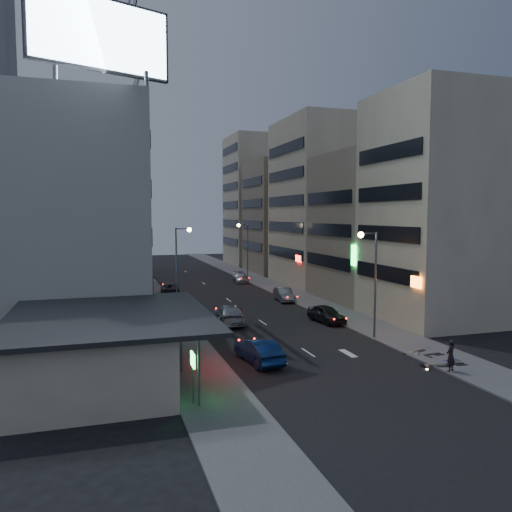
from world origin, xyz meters
name	(u,v)px	position (x,y,z in m)	size (l,w,h in m)	color
ground	(334,370)	(0.00, 0.00, 0.00)	(180.00, 180.00, 0.00)	black
sidewalk_left	(152,297)	(-8.00, 30.00, 0.06)	(4.00, 120.00, 0.12)	#4C4C4F
sidewalk_right	(284,291)	(8.00, 30.00, 0.06)	(4.00, 120.00, 0.12)	#4C4C4F
food_court	(94,348)	(-13.90, 2.00, 1.98)	(11.00, 13.00, 3.88)	beige
white_building	(56,219)	(-17.00, 20.00, 9.00)	(14.00, 24.00, 18.00)	#ABABA7
shophouse_near	(437,208)	(15.00, 10.50, 10.00)	(10.00, 11.00, 20.00)	beige
shophouse_mid	(373,227)	(15.50, 22.00, 8.00)	(11.00, 12.00, 16.00)	gray
shophouse_far	(320,203)	(15.00, 35.00, 11.00)	(10.00, 14.00, 22.00)	beige
far_left_a	(83,210)	(-15.50, 45.00, 10.00)	(11.00, 10.00, 20.00)	#ABABA7
far_left_b	(83,226)	(-16.00, 58.00, 7.50)	(12.00, 10.00, 15.00)	gray
far_right_a	(284,217)	(15.50, 50.00, 9.00)	(11.00, 12.00, 18.00)	gray
far_right_b	(261,201)	(16.00, 64.00, 12.00)	(12.00, 12.00, 24.00)	beige
billboard	(101,35)	(-12.99, 9.97, 21.66)	(9.52, 3.75, 6.20)	#595B60
street_lamp_right_near	(371,269)	(5.90, 6.00, 5.36)	(1.60, 0.44, 8.02)	#595B60
street_lamp_left	(180,256)	(-5.90, 22.00, 5.36)	(1.60, 0.44, 8.02)	#595B60
street_lamp_right_far	(245,244)	(5.90, 40.00, 5.36)	(1.60, 0.44, 8.02)	#595B60
parked_car_right_near	(326,314)	(5.34, 12.37, 0.75)	(1.76, 4.38, 1.49)	#222327
parked_car_right_mid	(284,294)	(5.60, 23.61, 0.72)	(1.52, 4.36, 1.44)	gray
parked_car_left	(170,288)	(-5.60, 32.38, 0.65)	(2.16, 4.68, 1.30)	#2A282E
parked_car_right_far	(241,277)	(5.17, 39.66, 0.67)	(1.87, 4.61, 1.34)	#A8ABB0
road_car_blue	(259,351)	(-3.95, 2.79, 0.78)	(1.64, 4.71, 1.55)	navy
road_car_silver	(230,314)	(-2.87, 14.38, 0.82)	(2.31, 5.68, 1.65)	#94969B
person	(451,356)	(6.30, -2.62, 1.07)	(0.69, 0.45, 1.90)	black
scooter_black_a	(463,353)	(8.15, -1.43, 0.74)	(2.03, 0.68, 1.24)	black
scooter_silver_a	(446,355)	(6.93, -1.44, 0.73)	(2.01, 0.67, 1.23)	gray
scooter_blue	(457,351)	(8.36, -0.65, 0.62)	(1.65, 0.55, 1.01)	navy
scooter_black_b	(439,344)	(8.21, 0.92, 0.73)	(1.98, 0.66, 1.21)	black
scooter_silver_b	(419,340)	(7.50, 2.19, 0.74)	(2.04, 0.68, 1.24)	#9DA0A4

